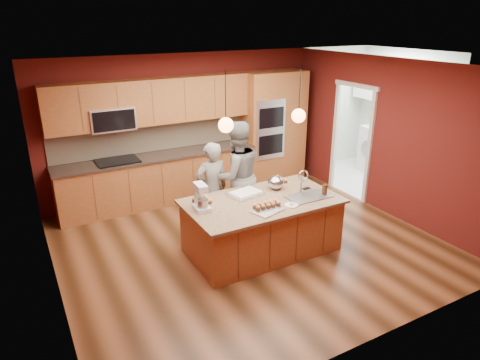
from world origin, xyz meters
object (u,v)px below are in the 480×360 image
island (263,225)px  person_right (236,176)px  person_left (212,189)px  mixing_bowl (276,183)px  stand_mixer (201,199)px

island → person_right: 1.00m
person_left → mixing_bowl: (0.81, -0.61, 0.16)m
island → stand_mixer: bearing=172.2°
person_right → island: bearing=89.8°
person_left → mixing_bowl: bearing=143.4°
mixing_bowl → person_right: bearing=121.0°
island → person_left: size_ratio=1.46×
stand_mixer → mixing_bowl: bearing=9.4°
person_left → mixing_bowl: 1.02m
person_left → person_right: person_right is taller
stand_mixer → island: bearing=-4.8°
mixing_bowl → person_left: bearing=143.0°
person_left → stand_mixer: size_ratio=4.02×
island → person_right: size_ratio=1.24×
stand_mixer → mixing_bowl: stand_mixer is taller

